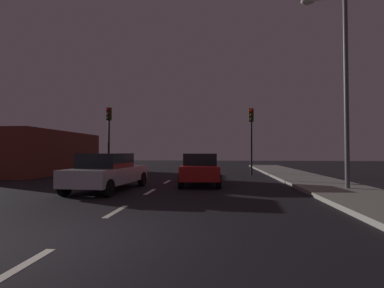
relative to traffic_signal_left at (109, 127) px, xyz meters
The scene contains 12 objects.
ground_plane 10.16m from the traffic_signal_left, 57.68° to the right, with size 80.00×80.00×0.00m, color black.
sidewalk_curb_right 15.36m from the traffic_signal_left, 32.69° to the right, with size 3.00×40.00×0.15m, color gray.
lane_stripe_nearest 17.41m from the traffic_signal_left, 72.54° to the right, with size 0.16×1.60×0.01m, color silver.
lane_stripe_second 13.92m from the traffic_signal_left, 67.71° to the right, with size 0.16×1.60×0.01m, color silver.
lane_stripe_third 10.64m from the traffic_signal_left, 59.50° to the right, with size 0.16×1.60×0.01m, color silver.
lane_stripe_fourth 7.84m from the traffic_signal_left, 43.73° to the right, with size 0.16×1.60×0.01m, color silver.
traffic_signal_left is the anchor object (origin of this frame).
traffic_signal_right 10.07m from the traffic_signal_left, ahead, with size 0.32×0.38×4.55m.
car_stopped_ahead 9.46m from the traffic_signal_left, 40.19° to the right, with size 2.01×4.50×1.50m.
car_adjacent_lane 9.46m from the traffic_signal_left, 68.74° to the right, with size 2.22×4.69×1.52m.
street_lamp_right 15.07m from the traffic_signal_left, 32.36° to the right, with size 1.82×0.36×7.92m.
storefront_left 5.93m from the traffic_signal_left, behind, with size 5.54×9.82×3.04m, color maroon.
Camera 1 is at (2.73, -4.92, 1.59)m, focal length 27.06 mm.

